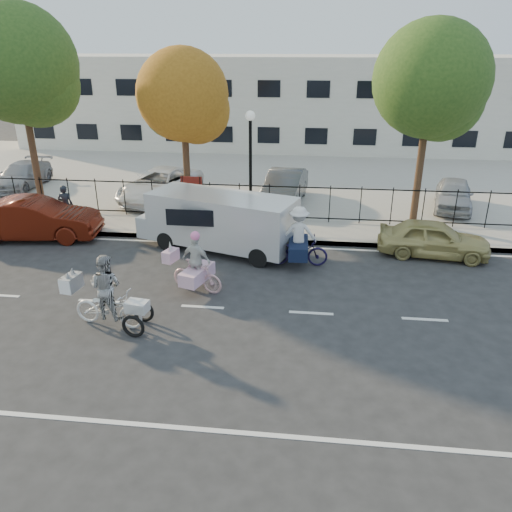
# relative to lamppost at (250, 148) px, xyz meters

# --- Properties ---
(ground) EXTENTS (120.00, 120.00, 0.00)m
(ground) POSITION_rel_lamppost_xyz_m (-0.50, -6.80, -3.11)
(ground) COLOR #333334
(road_markings) EXTENTS (60.00, 9.52, 0.01)m
(road_markings) POSITION_rel_lamppost_xyz_m (-0.50, -6.80, -3.11)
(road_markings) COLOR silver
(road_markings) RESTS_ON ground
(curb) EXTENTS (60.00, 0.10, 0.15)m
(curb) POSITION_rel_lamppost_xyz_m (-0.50, -1.75, -3.04)
(curb) COLOR #A8A399
(curb) RESTS_ON ground
(sidewalk) EXTENTS (60.00, 2.20, 0.15)m
(sidewalk) POSITION_rel_lamppost_xyz_m (-0.50, -0.70, -3.04)
(sidewalk) COLOR #A8A399
(sidewalk) RESTS_ON ground
(parking_lot) EXTENTS (60.00, 15.60, 0.15)m
(parking_lot) POSITION_rel_lamppost_xyz_m (-0.50, 8.20, -3.04)
(parking_lot) COLOR #A8A399
(parking_lot) RESTS_ON ground
(iron_fence) EXTENTS (58.00, 0.06, 1.50)m
(iron_fence) POSITION_rel_lamppost_xyz_m (-0.50, 0.40, -2.21)
(iron_fence) COLOR black
(iron_fence) RESTS_ON sidewalk
(building) EXTENTS (34.00, 10.00, 6.00)m
(building) POSITION_rel_lamppost_xyz_m (-0.50, 18.20, -0.11)
(building) COLOR silver
(building) RESTS_ON ground
(lamppost) EXTENTS (0.36, 0.36, 4.33)m
(lamppost) POSITION_rel_lamppost_xyz_m (0.00, 0.00, 0.00)
(lamppost) COLOR black
(lamppost) RESTS_ON sidewalk
(street_sign) EXTENTS (0.85, 0.06, 1.80)m
(street_sign) POSITION_rel_lamppost_xyz_m (-2.35, 0.00, -1.70)
(street_sign) COLOR black
(street_sign) RESTS_ON sidewalk
(zebra_trike) EXTENTS (2.30, 1.06, 1.97)m
(zebra_trike) POSITION_rel_lamppost_xyz_m (-2.67, -8.00, -2.35)
(zebra_trike) COLOR white
(zebra_trike) RESTS_ON ground
(unicorn_bike) EXTENTS (1.89, 1.36, 1.86)m
(unicorn_bike) POSITION_rel_lamppost_xyz_m (-0.89, -5.81, -2.42)
(unicorn_bike) COLOR beige
(unicorn_bike) RESTS_ON ground
(bull_bike) EXTENTS (2.15, 1.47, 2.01)m
(bull_bike) POSITION_rel_lamppost_xyz_m (1.99, -3.62, -2.31)
(bull_bike) COLOR #161036
(bull_bike) RESTS_ON ground
(white_van) EXTENTS (5.99, 3.36, 1.98)m
(white_van) POSITION_rel_lamppost_xyz_m (-0.79, -2.56, -2.02)
(white_van) COLOR silver
(white_van) RESTS_ON ground
(red_sedan) EXTENTS (4.82, 2.22, 1.53)m
(red_sedan) POSITION_rel_lamppost_xyz_m (-7.75, -2.30, -2.35)
(red_sedan) COLOR #4F1409
(red_sedan) RESTS_ON ground
(gold_sedan) EXTENTS (3.84, 1.92, 1.26)m
(gold_sedan) POSITION_rel_lamppost_xyz_m (6.57, -2.30, -2.48)
(gold_sedan) COLOR tan
(gold_sedan) RESTS_ON ground
(pedestrian) EXTENTS (0.60, 0.42, 1.57)m
(pedestrian) POSITION_rel_lamppost_xyz_m (-7.18, -0.97, -2.18)
(pedestrian) COLOR black
(pedestrian) RESTS_ON sidewalk
(lot_car_a) EXTENTS (1.81, 4.16, 1.19)m
(lot_car_a) POSITION_rel_lamppost_xyz_m (-11.91, 4.03, -2.37)
(lot_car_a) COLOR #94959B
(lot_car_a) RESTS_ON parking_lot
(lot_car_b) EXTENTS (3.43, 5.33, 1.37)m
(lot_car_b) POSITION_rel_lamppost_xyz_m (-4.49, 2.74, -2.28)
(lot_car_b) COLOR white
(lot_car_b) RESTS_ON parking_lot
(lot_car_c) EXTENTS (2.03, 4.46, 1.42)m
(lot_car_c) POSITION_rel_lamppost_xyz_m (1.16, 2.89, -2.25)
(lot_car_c) COLOR #45484C
(lot_car_c) RESTS_ON parking_lot
(lot_car_d) EXTENTS (2.28, 3.95, 1.26)m
(lot_car_d) POSITION_rel_lamppost_xyz_m (8.44, 2.83, -2.33)
(lot_car_d) COLOR #A1A4A8
(lot_car_d) RESTS_ON parking_lot
(tree_west) EXTENTS (4.53, 4.53, 8.30)m
(tree_west) POSITION_rel_lamppost_xyz_m (-8.87, 0.56, 2.70)
(tree_west) COLOR #442D1D
(tree_west) RESTS_ON ground
(tree_mid) EXTENTS (3.67, 3.66, 6.71)m
(tree_mid) POSITION_rel_lamppost_xyz_m (-2.72, 1.46, 1.58)
(tree_mid) COLOR #442D1D
(tree_mid) RESTS_ON ground
(tree_east) EXTENTS (4.17, 4.17, 7.65)m
(tree_east) POSITION_rel_lamppost_xyz_m (6.58, 0.79, 2.25)
(tree_east) COLOR #442D1D
(tree_east) RESTS_ON ground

